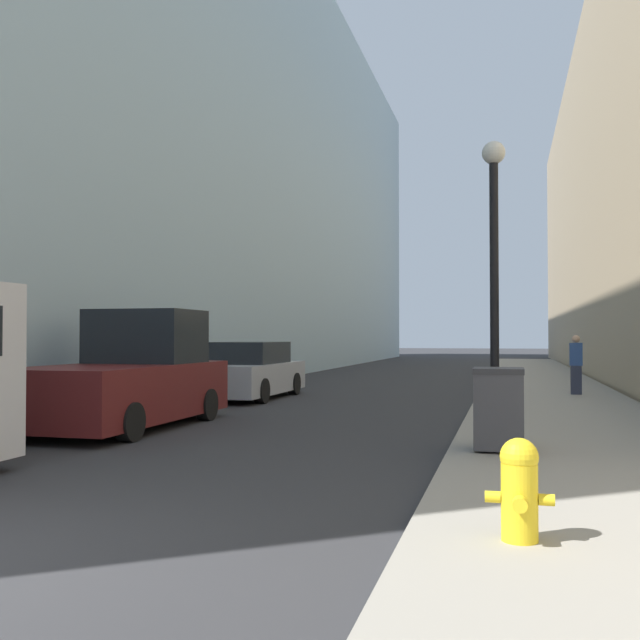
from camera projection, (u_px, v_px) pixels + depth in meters
name	position (u px, v px, depth m)	size (l,w,h in m)	color
sidewalk_right	(547.00, 392.00, 21.10)	(3.85, 60.00, 0.12)	gray
building_left_glass	(175.00, 159.00, 33.16)	(12.00, 60.00, 19.93)	#99B7C6
fire_hydrant	(519.00, 487.00, 5.48)	(0.52, 0.41, 0.79)	yellow
trash_bin	(499.00, 408.00, 9.81)	(0.68, 0.70, 1.14)	#3D3D42
lamppost	(494.00, 255.00, 13.55)	(0.44, 0.44, 5.31)	black
pickup_truck	(129.00, 379.00, 13.37)	(2.23, 4.89, 2.22)	#561919
parked_sedan_near	(249.00, 372.00, 19.60)	(1.98, 4.67, 1.55)	#A3A8B2
pedestrian_on_sidewalk	(576.00, 365.00, 19.37)	(0.33, 0.21, 1.61)	#2D3347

